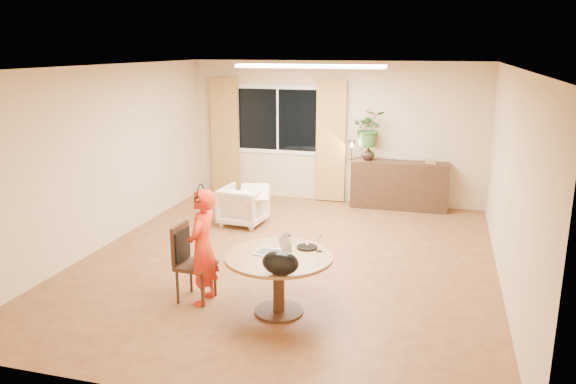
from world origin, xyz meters
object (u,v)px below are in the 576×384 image
object	(u,v)px
dining_table	(279,268)
child	(203,247)
sideboard	(399,185)
armchair	(243,206)
dining_chair	(196,263)

from	to	relation	value
dining_table	child	distance (m)	0.91
dining_table	child	world-z (taller)	child
child	sideboard	bearing A→B (deg)	156.20
armchair	sideboard	xyz separation A→B (m)	(2.38, 1.64, 0.11)
dining_table	armchair	world-z (taller)	dining_table
armchair	child	bearing A→B (deg)	106.11
sideboard	armchair	bearing A→B (deg)	-145.38
child	armchair	distance (m)	2.94
dining_table	dining_chair	bearing A→B (deg)	176.81
dining_chair	armchair	world-z (taller)	dining_chair
dining_chair	sideboard	bearing A→B (deg)	70.15
dining_chair	sideboard	distance (m)	4.88
sideboard	dining_chair	bearing A→B (deg)	-113.24
dining_table	armchair	distance (m)	3.25
armchair	sideboard	bearing A→B (deg)	-140.42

